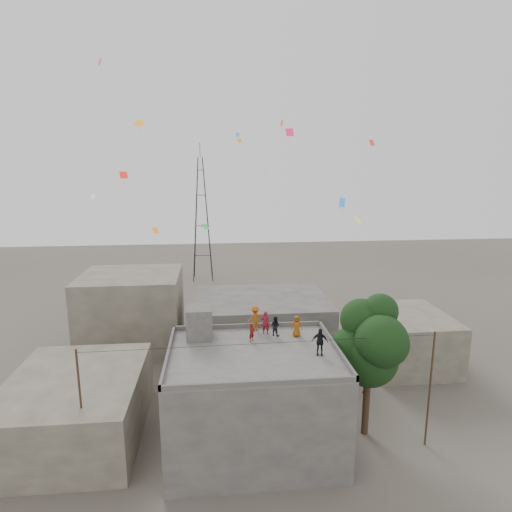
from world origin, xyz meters
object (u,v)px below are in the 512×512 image
Objects in this scene: tree at (372,343)px; person_red_adult at (266,323)px; transmission_tower at (202,219)px; person_dark_adult at (320,342)px; stair_head_box at (199,322)px.

person_red_adult is (-6.32, 2.20, 0.76)m from tree.
transmission_tower is at bearing -60.00° from person_red_adult.
stair_head_box is at bearing 167.87° from person_dark_adult.
transmission_tower is at bearing 106.09° from tree.
tree reaches higher than person_dark_adult.
tree reaches higher than person_red_adult.
transmission_tower reaches higher than stair_head_box.
stair_head_box is 4.25m from person_red_adult.
tree is at bearing 32.00° from person_dark_adult.
person_red_adult is 0.95× the size of person_dark_adult.
person_dark_adult is at bearing -79.17° from transmission_tower.
transmission_tower is at bearing 91.23° from stair_head_box.
tree is 5.98× the size of person_red_adult.
stair_head_box is at bearing 24.92° from person_red_adult.
tree is at bearing -176.89° from person_red_adult.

